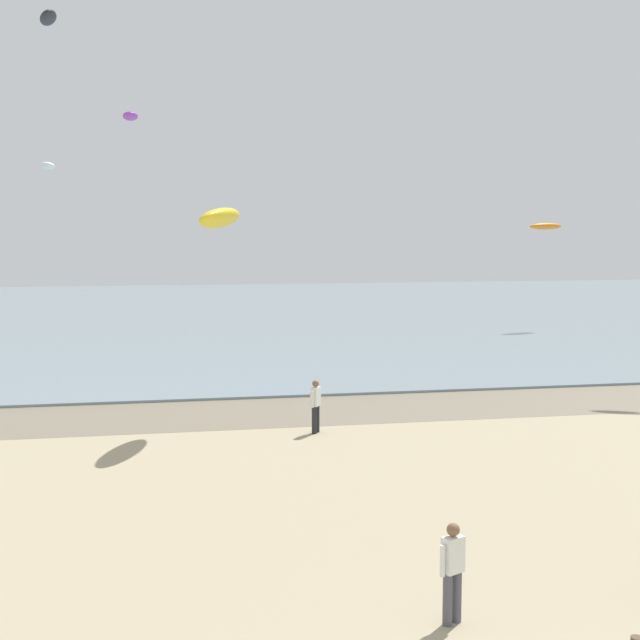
{
  "coord_description": "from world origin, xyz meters",
  "views": [
    {
      "loc": [
        -4.52,
        -8.68,
        6.49
      ],
      "look_at": [
        -0.62,
        11.17,
        4.43
      ],
      "focal_mm": 49.87,
      "sensor_mm": 36.0,
      "label": 1
    }
  ],
  "objects_px": {
    "kite_aloft_6": "(130,116)",
    "kite_aloft_3": "(546,226)",
    "person_trailing_behind": "(453,570)",
    "kite_aloft_5": "(220,218)",
    "kite_aloft_7": "(48,166)",
    "person_nearest_camera": "(316,405)",
    "kite_aloft_8": "(48,18)"
  },
  "relations": [
    {
      "from": "person_nearest_camera",
      "to": "kite_aloft_3",
      "type": "xyz_separation_m",
      "value": [
        20.24,
        26.46,
        5.78
      ]
    },
    {
      "from": "person_nearest_camera",
      "to": "kite_aloft_8",
      "type": "height_order",
      "value": "kite_aloft_8"
    },
    {
      "from": "kite_aloft_6",
      "to": "kite_aloft_7",
      "type": "bearing_deg",
      "value": -165.02
    },
    {
      "from": "kite_aloft_5",
      "to": "kite_aloft_6",
      "type": "xyz_separation_m",
      "value": [
        -2.9,
        9.16,
        4.31
      ]
    },
    {
      "from": "person_nearest_camera",
      "to": "kite_aloft_5",
      "type": "relative_size",
      "value": 0.5
    },
    {
      "from": "person_trailing_behind",
      "to": "kite_aloft_3",
      "type": "distance_m",
      "value": 45.81
    },
    {
      "from": "person_trailing_behind",
      "to": "kite_aloft_6",
      "type": "xyz_separation_m",
      "value": [
        -5.37,
        24.87,
        10.25
      ]
    },
    {
      "from": "person_trailing_behind",
      "to": "kite_aloft_3",
      "type": "height_order",
      "value": "kite_aloft_3"
    },
    {
      "from": "kite_aloft_7",
      "to": "kite_aloft_8",
      "type": "height_order",
      "value": "kite_aloft_8"
    },
    {
      "from": "kite_aloft_6",
      "to": "kite_aloft_7",
      "type": "relative_size",
      "value": 0.77
    },
    {
      "from": "person_trailing_behind",
      "to": "kite_aloft_5",
      "type": "xyz_separation_m",
      "value": [
        -2.47,
        15.71,
        5.94
      ]
    },
    {
      "from": "person_trailing_behind",
      "to": "kite_aloft_7",
      "type": "relative_size",
      "value": 0.68
    },
    {
      "from": "person_nearest_camera",
      "to": "person_trailing_behind",
      "type": "height_order",
      "value": "same"
    },
    {
      "from": "kite_aloft_3",
      "to": "kite_aloft_8",
      "type": "height_order",
      "value": "kite_aloft_8"
    },
    {
      "from": "kite_aloft_5",
      "to": "kite_aloft_6",
      "type": "relative_size",
      "value": 1.75
    },
    {
      "from": "person_trailing_behind",
      "to": "kite_aloft_7",
      "type": "xyz_separation_m",
      "value": [
        -10.4,
        41.43,
        9.3
      ]
    },
    {
      "from": "kite_aloft_3",
      "to": "kite_aloft_5",
      "type": "distance_m",
      "value": 33.87
    },
    {
      "from": "person_trailing_behind",
      "to": "kite_aloft_7",
      "type": "bearing_deg",
      "value": 104.09
    },
    {
      "from": "kite_aloft_6",
      "to": "kite_aloft_3",
      "type": "bearing_deg",
      "value": 119.07
    },
    {
      "from": "person_trailing_behind",
      "to": "kite_aloft_8",
      "type": "distance_m",
      "value": 36.25
    },
    {
      "from": "kite_aloft_8",
      "to": "kite_aloft_5",
      "type": "bearing_deg",
      "value": 20.08
    },
    {
      "from": "kite_aloft_3",
      "to": "kite_aloft_8",
      "type": "xyz_separation_m",
      "value": [
        -29.79,
        -9.05,
        9.76
      ]
    },
    {
      "from": "kite_aloft_8",
      "to": "kite_aloft_6",
      "type": "bearing_deg",
      "value": 27.01
    },
    {
      "from": "kite_aloft_5",
      "to": "kite_aloft_8",
      "type": "xyz_separation_m",
      "value": [
        -6.69,
        15.73,
        9.6
      ]
    },
    {
      "from": "kite_aloft_3",
      "to": "kite_aloft_6",
      "type": "relative_size",
      "value": 1.3
    },
    {
      "from": "kite_aloft_5",
      "to": "kite_aloft_7",
      "type": "distance_m",
      "value": 27.12
    },
    {
      "from": "person_nearest_camera",
      "to": "kite_aloft_5",
      "type": "xyz_separation_m",
      "value": [
        -2.85,
        1.68,
        5.94
      ]
    },
    {
      "from": "person_trailing_behind",
      "to": "kite_aloft_8",
      "type": "xyz_separation_m",
      "value": [
        -9.16,
        31.44,
        15.54
      ]
    },
    {
      "from": "person_nearest_camera",
      "to": "kite_aloft_7",
      "type": "distance_m",
      "value": 30.88
    },
    {
      "from": "kite_aloft_6",
      "to": "kite_aloft_8",
      "type": "distance_m",
      "value": 9.25
    },
    {
      "from": "person_trailing_behind",
      "to": "kite_aloft_5",
      "type": "distance_m",
      "value": 16.98
    },
    {
      "from": "kite_aloft_5",
      "to": "kite_aloft_7",
      "type": "bearing_deg",
      "value": -142.82
    }
  ]
}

